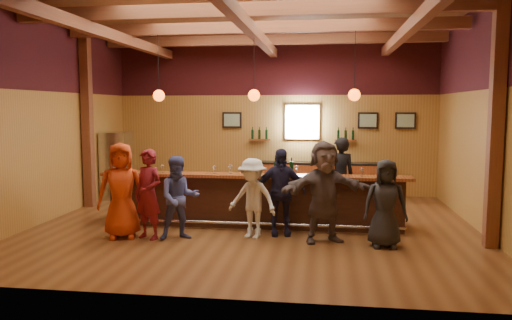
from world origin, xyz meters
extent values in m
plane|color=brown|center=(0.00, 0.00, 0.00)|extent=(9.00, 9.00, 0.00)
cube|color=olive|center=(0.00, 4.00, 2.25)|extent=(9.00, 0.04, 4.50)
cube|color=olive|center=(0.00, -4.00, 2.25)|extent=(9.00, 0.04, 4.50)
cube|color=olive|center=(-4.50, 0.00, 2.25)|extent=(0.04, 8.00, 4.50)
cube|color=olive|center=(4.50, 0.00, 2.25)|extent=(0.04, 8.00, 4.50)
cube|color=brown|center=(0.00, 0.00, 4.50)|extent=(9.00, 8.00, 0.04)
cube|color=#380F13|center=(0.00, 3.98, 3.65)|extent=(9.00, 0.01, 1.70)
cube|color=#380F13|center=(-4.48, 0.00, 3.65)|extent=(0.01, 8.00, 1.70)
cube|color=#380F13|center=(4.48, 0.00, 3.65)|extent=(0.01, 8.00, 1.70)
cube|color=brown|center=(-4.35, 1.50, 2.25)|extent=(0.22, 0.22, 4.50)
cube|color=brown|center=(4.35, -1.00, 2.25)|extent=(0.22, 0.22, 4.50)
cube|color=brown|center=(0.00, -1.00, 4.20)|extent=(8.80, 0.20, 0.25)
cube|color=brown|center=(0.00, 1.00, 4.20)|extent=(8.80, 0.20, 0.25)
cube|color=brown|center=(0.00, 3.00, 4.20)|extent=(8.80, 0.20, 0.25)
cube|color=brown|center=(-3.00, 0.00, 3.95)|extent=(0.18, 7.80, 0.22)
cube|color=brown|center=(0.00, 0.00, 3.95)|extent=(0.18, 7.80, 0.22)
cube|color=brown|center=(3.00, 0.00, 3.95)|extent=(0.18, 7.80, 0.22)
cube|color=black|center=(0.00, 0.00, 0.53)|extent=(6.00, 0.60, 1.05)
cube|color=brown|center=(0.00, -0.18, 1.08)|extent=(6.30, 0.50, 0.06)
cube|color=black|center=(0.00, 0.38, 0.93)|extent=(6.00, 0.48, 0.05)
cube|color=black|center=(0.00, 0.38, 0.45)|extent=(6.00, 0.48, 0.90)
cube|color=silver|center=(2.00, 0.38, 0.88)|extent=(0.45, 0.40, 0.14)
cube|color=silver|center=(2.50, 0.38, 0.88)|extent=(0.45, 0.40, 0.14)
cylinder|color=silver|center=(0.00, -0.42, 0.15)|extent=(6.00, 0.06, 0.06)
cube|color=brown|center=(1.20, 3.72, 0.45)|extent=(4.00, 0.50, 0.90)
cube|color=black|center=(1.20, 3.72, 0.93)|extent=(4.00, 0.52, 0.05)
cube|color=silver|center=(0.80, 3.95, 2.05)|extent=(0.95, 0.08, 0.95)
cube|color=white|center=(0.80, 3.90, 2.05)|extent=(0.78, 0.01, 0.78)
cube|color=black|center=(-1.20, 3.94, 2.10)|extent=(0.55, 0.04, 0.45)
cube|color=silver|center=(-1.20, 3.92, 2.10)|extent=(0.45, 0.01, 0.35)
cube|color=black|center=(2.60, 3.94, 2.10)|extent=(0.55, 0.04, 0.45)
cube|color=silver|center=(2.60, 3.92, 2.10)|extent=(0.45, 0.01, 0.35)
cube|color=black|center=(3.60, 3.94, 2.10)|extent=(0.55, 0.04, 0.45)
cube|color=silver|center=(3.60, 3.92, 2.10)|extent=(0.45, 0.01, 0.35)
cube|color=brown|center=(-0.40, 3.88, 1.55)|extent=(0.60, 0.18, 0.04)
cylinder|color=black|center=(-0.60, 3.88, 1.70)|extent=(0.07, 0.07, 0.26)
cylinder|color=black|center=(-0.40, 3.88, 1.70)|extent=(0.07, 0.07, 0.26)
cylinder|color=black|center=(-0.20, 3.88, 1.70)|extent=(0.07, 0.07, 0.26)
cube|color=brown|center=(2.00, 3.88, 1.55)|extent=(0.60, 0.18, 0.04)
cylinder|color=black|center=(1.80, 3.88, 1.70)|extent=(0.07, 0.07, 0.26)
cylinder|color=black|center=(2.00, 3.88, 1.70)|extent=(0.07, 0.07, 0.26)
cylinder|color=black|center=(2.20, 3.88, 1.70)|extent=(0.07, 0.07, 0.26)
cylinder|color=black|center=(-2.00, 0.00, 3.33)|extent=(0.01, 0.01, 1.25)
sphere|color=#FF520C|center=(-2.00, 0.00, 2.70)|extent=(0.24, 0.24, 0.24)
cylinder|color=black|center=(0.00, 0.00, 3.33)|extent=(0.01, 0.01, 1.25)
sphere|color=#FF520C|center=(0.00, 0.00, 2.70)|extent=(0.24, 0.24, 0.24)
cylinder|color=black|center=(2.00, 0.00, 3.33)|extent=(0.01, 0.01, 1.25)
sphere|color=#FF520C|center=(2.00, 0.00, 2.70)|extent=(0.24, 0.24, 0.24)
cube|color=silver|center=(-4.10, 2.60, 0.90)|extent=(0.70, 0.70, 1.80)
imported|color=red|center=(-2.34, -1.26, 0.90)|extent=(1.01, 0.82, 1.80)
imported|color=maroon|center=(-1.81, -1.25, 0.84)|extent=(0.73, 0.62, 1.69)
imported|color=#474E8E|center=(-1.23, -1.22, 0.78)|extent=(0.93, 0.85, 1.56)
imported|color=silver|center=(0.10, -0.94, 0.76)|extent=(1.11, 0.87, 1.51)
imported|color=#1B1A34|center=(0.60, -0.66, 0.84)|extent=(1.05, 0.60, 1.68)
imported|color=#594947|center=(1.44, -1.04, 0.93)|extent=(1.81, 1.13, 1.86)
imported|color=black|center=(2.51, -1.23, 0.78)|extent=(0.77, 0.52, 1.56)
imported|color=black|center=(1.79, 1.16, 0.90)|extent=(0.74, 0.58, 1.80)
cylinder|color=brown|center=(0.00, -0.20, 1.23)|extent=(0.22, 0.22, 0.24)
cylinder|color=black|center=(0.45, -0.02, 1.23)|extent=(0.07, 0.07, 0.24)
cylinder|color=black|center=(0.45, -0.02, 1.40)|extent=(0.02, 0.02, 0.08)
cylinder|color=black|center=(0.78, -0.11, 1.24)|extent=(0.08, 0.08, 0.26)
cylinder|color=black|center=(0.78, -0.11, 1.42)|extent=(0.03, 0.03, 0.09)
cylinder|color=silver|center=(-2.56, -0.26, 1.11)|extent=(0.07, 0.07, 0.01)
cylinder|color=silver|center=(-2.56, -0.26, 1.16)|extent=(0.01, 0.01, 0.09)
sphere|color=silver|center=(-2.56, -0.26, 1.24)|extent=(0.08, 0.08, 0.08)
cylinder|color=silver|center=(-1.89, -0.22, 1.11)|extent=(0.07, 0.07, 0.01)
cylinder|color=silver|center=(-1.89, -0.22, 1.17)|extent=(0.01, 0.01, 0.10)
sphere|color=silver|center=(-1.89, -0.22, 1.25)|extent=(0.08, 0.08, 0.08)
cylinder|color=silver|center=(-1.69, -0.18, 1.11)|extent=(0.07, 0.07, 0.01)
cylinder|color=silver|center=(-1.69, -0.18, 1.16)|extent=(0.01, 0.01, 0.09)
sphere|color=silver|center=(-1.69, -0.18, 1.24)|extent=(0.07, 0.07, 0.07)
cylinder|color=silver|center=(-0.79, -0.18, 1.11)|extent=(0.07, 0.07, 0.01)
cylinder|color=silver|center=(-0.79, -0.18, 1.16)|extent=(0.01, 0.01, 0.09)
sphere|color=silver|center=(-0.79, -0.18, 1.24)|extent=(0.08, 0.08, 0.08)
cylinder|color=silver|center=(-0.47, -0.12, 1.11)|extent=(0.07, 0.07, 0.01)
cylinder|color=silver|center=(-0.47, -0.12, 1.17)|extent=(0.01, 0.01, 0.10)
sphere|color=silver|center=(-0.47, -0.12, 1.26)|extent=(0.08, 0.08, 0.08)
cylinder|color=silver|center=(0.88, -0.16, 1.11)|extent=(0.07, 0.07, 0.01)
cylinder|color=silver|center=(0.88, -0.16, 1.17)|extent=(0.01, 0.01, 0.11)
sphere|color=silver|center=(0.88, -0.16, 1.26)|extent=(0.08, 0.08, 0.08)
cylinder|color=silver|center=(1.46, -0.20, 1.11)|extent=(0.07, 0.07, 0.01)
cylinder|color=silver|center=(1.46, -0.20, 1.17)|extent=(0.01, 0.01, 0.11)
sphere|color=silver|center=(1.46, -0.20, 1.26)|extent=(0.08, 0.08, 0.08)
cylinder|color=silver|center=(2.17, -0.15, 1.11)|extent=(0.06, 0.06, 0.01)
cylinder|color=silver|center=(2.17, -0.15, 1.16)|extent=(0.01, 0.01, 0.09)
sphere|color=silver|center=(2.17, -0.15, 1.24)|extent=(0.07, 0.07, 0.07)
camera|label=1|loc=(1.45, -10.07, 2.45)|focal=35.00mm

